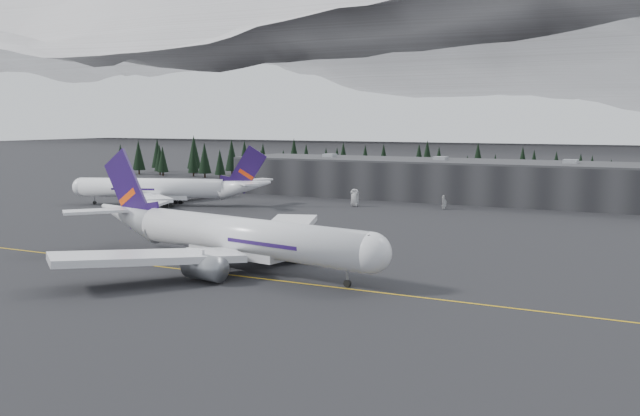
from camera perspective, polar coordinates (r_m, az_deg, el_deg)
The scene contains 9 objects.
ground at distance 117.34m, azimuth -4.48°, elevation -5.43°, with size 1400.00×1400.00×0.00m, color black.
taxiline at distance 115.68m, azimuth -5.00°, elevation -5.61°, with size 400.00×0.40×0.02m, color gold.
terminal at distance 231.28m, azimuth 11.96°, elevation 2.17°, with size 160.00×30.00×12.60m.
treeline at distance 266.99m, azimuth 14.05°, elevation 3.00°, with size 360.00×20.00×15.00m, color black.
mountain_ridge at distance 1099.44m, azimuth 24.08°, elevation 5.10°, with size 4400.00×900.00×420.00m, color white, non-canonical shape.
jet_main at distance 124.58m, azimuth -7.65°, elevation -2.11°, with size 67.34×61.67×19.93m.
jet_parked at distance 216.63m, azimuth -11.98°, elevation 1.53°, with size 59.76×53.64×18.11m.
gse_vehicle_a at distance 210.71m, azimuth 2.83°, elevation 0.33°, with size 2.41×5.23×1.45m, color white.
gse_vehicle_b at distance 206.83m, azimuth 9.92°, elevation 0.09°, with size 1.63×4.06×1.38m, color silver.
Camera 1 is at (60.20, -97.50, 25.26)m, focal length 40.00 mm.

